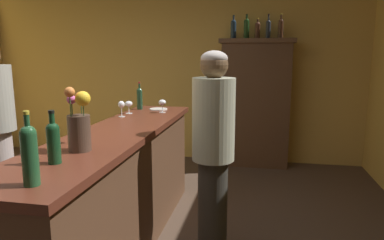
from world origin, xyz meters
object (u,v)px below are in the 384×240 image
at_px(bar_counter, 119,190).
at_px(display_bottle_center, 257,29).
at_px(cheese_plate, 158,109).
at_px(display_bottle_left, 233,28).
at_px(wine_glass_spare, 121,105).
at_px(bartender, 213,146).
at_px(display_bottle_right, 281,28).
at_px(display_cabinet, 255,101).
at_px(wine_bottle_merlot, 30,153).
at_px(wine_glass_mid, 73,126).
at_px(wine_bottle_chardonnay, 53,140).
at_px(wine_glass_front, 162,103).
at_px(wine_glass_rear, 129,104).
at_px(flower_arrangement, 79,124).
at_px(wine_bottle_syrah, 140,97).
at_px(display_bottle_midleft, 246,28).
at_px(display_bottle_midright, 268,28).

distance_m(bar_counter, display_bottle_center, 3.06).
xyz_separation_m(cheese_plate, display_bottle_left, (0.69, 1.40, 0.95)).
relative_size(wine_glass_spare, bartender, 0.09).
bearing_deg(display_bottle_right, display_cabinet, 180.00).
xyz_separation_m(wine_bottle_merlot, wine_glass_spare, (-0.30, 1.77, -0.04)).
distance_m(wine_glass_mid, cheese_plate, 1.54).
bearing_deg(wine_bottle_merlot, display_bottle_center, 75.77).
bearing_deg(bar_counter, bartender, 4.48).
bearing_deg(wine_bottle_chardonnay, bartender, 51.06).
height_order(wine_glass_mid, display_bottle_right, display_bottle_right).
bearing_deg(wine_glass_mid, display_bottle_left, 74.34).
distance_m(wine_glass_front, wine_glass_spare, 0.45).
xyz_separation_m(bar_counter, display_cabinet, (1.03, 2.51, 0.44)).
bearing_deg(wine_glass_spare, cheese_plate, 66.74).
relative_size(bar_counter, wine_glass_spare, 17.78).
bearing_deg(wine_glass_rear, wine_glass_front, 22.26).
bearing_deg(wine_glass_rear, flower_arrangement, -80.82).
xyz_separation_m(wine_glass_spare, display_bottle_center, (1.23, 1.91, 0.82)).
relative_size(cheese_plate, bartender, 0.12).
bearing_deg(display_bottle_right, wine_glass_mid, -116.50).
relative_size(bar_counter, bartender, 1.68).
relative_size(wine_bottle_chardonnay, wine_glass_mid, 1.85).
relative_size(wine_bottle_chardonnay, cheese_plate, 1.51).
distance_m(wine_bottle_syrah, wine_glass_spare, 0.49).
distance_m(display_cabinet, display_bottle_right, 1.06).
distance_m(wine_glass_front, wine_glass_rear, 0.34).
height_order(wine_glass_front, display_bottle_right, display_bottle_right).
relative_size(wine_bottle_syrah, bartender, 0.19).
relative_size(bar_counter, wine_bottle_chardonnay, 9.32).
distance_m(cheese_plate, display_bottle_left, 1.83).
bearing_deg(display_cabinet, display_bottle_midleft, 180.00).
distance_m(flower_arrangement, display_bottle_midright, 3.40).
distance_m(wine_bottle_syrah, cheese_plate, 0.24).
relative_size(wine_glass_rear, display_bottle_midleft, 0.39).
height_order(bar_counter, bartender, bartender).
bearing_deg(cheese_plate, display_bottle_left, 63.96).
xyz_separation_m(bar_counter, bartender, (0.76, 0.06, 0.40)).
bearing_deg(display_bottle_right, bar_counter, -118.16).
bearing_deg(display_bottle_center, wine_glass_mid, -111.45).
height_order(display_cabinet, flower_arrangement, display_cabinet).
distance_m(wine_glass_front, bartender, 1.10).
relative_size(display_bottle_center, display_bottle_right, 0.85).
height_order(bar_counter, display_bottle_midleft, display_bottle_midleft).
xyz_separation_m(wine_bottle_syrah, display_bottle_midright, (1.37, 1.42, 0.82)).
distance_m(display_cabinet, wine_glass_rear, 2.12).
bearing_deg(wine_glass_mid, display_bottle_midright, 66.14).
bearing_deg(bar_counter, wine_bottle_chardonnay, -89.25).
distance_m(wine_glass_rear, display_bottle_left, 2.12).
height_order(bar_counter, wine_bottle_merlot, wine_bottle_merlot).
height_order(wine_bottle_merlot, flower_arrangement, flower_arrangement).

